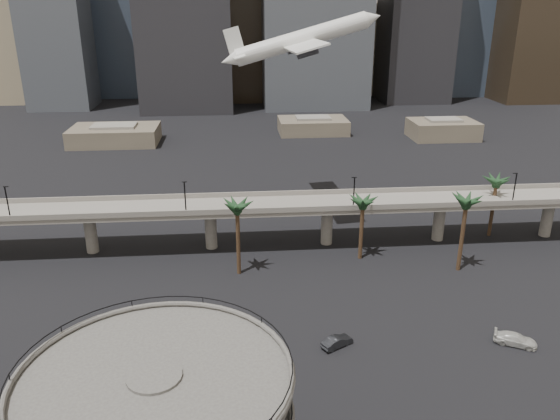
{
  "coord_description": "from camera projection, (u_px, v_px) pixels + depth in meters",
  "views": [
    {
      "loc": [
        -6.22,
        -39.97,
        43.53
      ],
      "look_at": [
        -0.32,
        28.0,
        17.51
      ],
      "focal_mm": 35.0,
      "sensor_mm": 36.0,
      "label": 1
    }
  ],
  "objects": [
    {
      "name": "palm_trees",
      "position": [
        395.0,
        200.0,
        95.12
      ],
      "size": [
        54.4,
        18.4,
        14.0
      ],
      "color": "#4D3521",
      "rests_on": "ground"
    },
    {
      "name": "low_buildings",
      "position": [
        272.0,
        130.0,
        185.21
      ],
      "size": [
        135.0,
        27.5,
        6.8
      ],
      "color": "brown",
      "rests_on": "ground"
    },
    {
      "name": "car_c",
      "position": [
        515.0,
        339.0,
        73.87
      ],
      "size": [
        5.98,
        4.49,
        1.61
      ],
      "primitive_type": "imported",
      "rotation": [
        0.0,
        0.0,
        1.11
      ],
      "color": "beige",
      "rests_on": "ground"
    },
    {
      "name": "airborne_jet",
      "position": [
        301.0,
        40.0,
        105.89
      ],
      "size": [
        32.46,
        28.72,
        11.59
      ],
      "rotation": [
        0.0,
        -0.26,
        0.08
      ],
      "color": "white",
      "rests_on": "ground"
    },
    {
      "name": "car_a",
      "position": [
        231.0,
        398.0,
        63.07
      ],
      "size": [
        4.07,
        2.01,
        1.33
      ],
      "primitive_type": "imported",
      "rotation": [
        0.0,
        0.0,
        1.69
      ],
      "color": "red",
      "rests_on": "ground"
    },
    {
      "name": "overpass",
      "position": [
        269.0,
        210.0,
        101.8
      ],
      "size": [
        130.0,
        9.3,
        14.7
      ],
      "color": "slate",
      "rests_on": "ground"
    },
    {
      "name": "car_b",
      "position": [
        337.0,
        342.0,
        73.47
      ],
      "size": [
        4.75,
        3.65,
        1.5
      ],
      "primitive_type": "imported",
      "rotation": [
        0.0,
        0.0,
        2.09
      ],
      "color": "black",
      "rests_on": "ground"
    }
  ]
}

